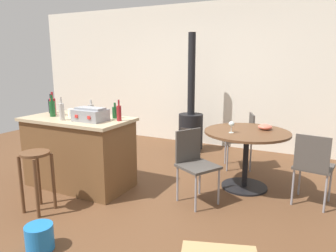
{
  "coord_description": "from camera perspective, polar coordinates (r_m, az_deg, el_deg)",
  "views": [
    {
      "loc": [
        2.09,
        -3.13,
        1.65
      ],
      "look_at": [
        0.32,
        0.41,
        0.8
      ],
      "focal_mm": 33.43,
      "sensor_mm": 36.0,
      "label": 1
    }
  ],
  "objects": [
    {
      "name": "ground_plane",
      "position": [
        4.11,
        -6.66,
        -11.7
      ],
      "size": [
        8.8,
        8.8,
        0.0
      ],
      "primitive_type": "plane",
      "color": "brown"
    },
    {
      "name": "back_wall",
      "position": [
        6.17,
        6.85,
        9.15
      ],
      "size": [
        8.0,
        0.1,
        2.7
      ],
      "primitive_type": "cube",
      "color": "silver",
      "rests_on": "ground_plane"
    },
    {
      "name": "kitchen_island",
      "position": [
        4.28,
        -15.88,
        -4.56
      ],
      "size": [
        1.41,
        0.75,
        0.92
      ],
      "color": "brown",
      "rests_on": "ground_plane"
    },
    {
      "name": "wooden_stool",
      "position": [
        3.71,
        -22.87,
        -7.35
      ],
      "size": [
        0.31,
        0.31,
        0.68
      ],
      "color": "brown",
      "rests_on": "ground_plane"
    },
    {
      "name": "dining_table",
      "position": [
        4.13,
        14.09,
        -3.29
      ],
      "size": [
        1.08,
        1.08,
        0.76
      ],
      "color": "black",
      "rests_on": "ground_plane"
    },
    {
      "name": "folding_chair_near",
      "position": [
        4.9,
        13.52,
        -1.85
      ],
      "size": [
        0.52,
        0.52,
        0.85
      ],
      "color": "#47423D",
      "rests_on": "ground_plane"
    },
    {
      "name": "folding_chair_far",
      "position": [
        3.67,
        4.84,
        -6.3
      ],
      "size": [
        0.54,
        0.54,
        0.85
      ],
      "color": "#47423D",
      "rests_on": "ground_plane"
    },
    {
      "name": "folding_chair_left",
      "position": [
        3.89,
        24.9,
        -6.32
      ],
      "size": [
        0.45,
        0.45,
        0.85
      ],
      "color": "#47423D",
      "rests_on": "ground_plane"
    },
    {
      "name": "wood_stove",
      "position": [
        5.69,
        4.16,
        0.48
      ],
      "size": [
        0.44,
        0.45,
        2.11
      ],
      "color": "black",
      "rests_on": "ground_plane"
    },
    {
      "name": "toolbox",
      "position": [
        3.92,
        -13.94,
        2.04
      ],
      "size": [
        0.38,
        0.29,
        0.16
      ],
      "color": "gray",
      "rests_on": "kitchen_island"
    },
    {
      "name": "bottle_0",
      "position": [
        4.47,
        -20.26,
        3.4
      ],
      "size": [
        0.08,
        0.08,
        0.31
      ],
      "color": "maroon",
      "rests_on": "kitchen_island"
    },
    {
      "name": "bottle_1",
      "position": [
        4.19,
        -13.81,
        2.79
      ],
      "size": [
        0.07,
        0.07,
        0.22
      ],
      "color": "#B7B2AD",
      "rests_on": "kitchen_island"
    },
    {
      "name": "bottle_2",
      "position": [
        4.66,
        -20.5,
        3.49
      ],
      "size": [
        0.08,
        0.08,
        0.27
      ],
      "color": "black",
      "rests_on": "kitchen_island"
    },
    {
      "name": "bottle_3",
      "position": [
        3.85,
        -8.93,
        2.41
      ],
      "size": [
        0.06,
        0.06,
        0.26
      ],
      "color": "maroon",
      "rests_on": "kitchen_island"
    },
    {
      "name": "bottle_4",
      "position": [
        4.36,
        -20.33,
        3.05
      ],
      "size": [
        0.07,
        0.07,
        0.28
      ],
      "color": "#194C23",
      "rests_on": "kitchen_island"
    },
    {
      "name": "bottle_5",
      "position": [
        4.03,
        -9.63,
        2.5
      ],
      "size": [
        0.07,
        0.07,
        0.2
      ],
      "color": "#194C23",
      "rests_on": "kitchen_island"
    },
    {
      "name": "bottle_6",
      "position": [
        4.05,
        -18.81,
        2.56
      ],
      "size": [
        0.06,
        0.06,
        0.29
      ],
      "color": "#B7B2AD",
      "rests_on": "kitchen_island"
    },
    {
      "name": "cup_0",
      "position": [
        4.29,
        -17.28,
        2.34
      ],
      "size": [
        0.11,
        0.07,
        0.1
      ],
      "color": "white",
      "rests_on": "kitchen_island"
    },
    {
      "name": "cup_1",
      "position": [
        4.41,
        -15.41,
        2.71
      ],
      "size": [
        0.11,
        0.07,
        0.1
      ],
      "color": "#383838",
      "rests_on": "kitchen_island"
    },
    {
      "name": "wine_glass",
      "position": [
        3.93,
        11.5,
        0.3
      ],
      "size": [
        0.07,
        0.07,
        0.14
      ],
      "color": "silver",
      "rests_on": "dining_table"
    },
    {
      "name": "serving_bowl",
      "position": [
        4.24,
        17.27,
        -0.16
      ],
      "size": [
        0.18,
        0.18,
        0.07
      ],
      "primitive_type": "ellipsoid",
      "color": "#DB6651",
      "rests_on": "dining_table"
    },
    {
      "name": "plastic_bucket",
      "position": [
        3.13,
        -22.38,
        -18.27
      ],
      "size": [
        0.24,
        0.24,
        0.23
      ],
      "primitive_type": "cylinder",
      "color": "blue",
      "rests_on": "ground_plane"
    }
  ]
}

